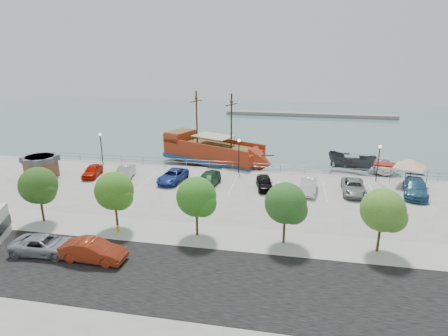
# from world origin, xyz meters

# --- Properties ---
(ground) EXTENTS (160.00, 160.00, 0.00)m
(ground) POSITION_xyz_m (0.00, 0.00, -1.00)
(ground) COLOR slate
(street) EXTENTS (100.00, 8.00, 0.04)m
(street) POSITION_xyz_m (0.00, -16.00, 0.01)
(street) COLOR black
(street) RESTS_ON land_slab
(sidewalk) EXTENTS (100.00, 4.00, 0.05)m
(sidewalk) POSITION_xyz_m (0.00, -10.00, 0.01)
(sidewalk) COLOR #A7A69D
(sidewalk) RESTS_ON land_slab
(seawall_railing) EXTENTS (50.00, 0.06, 1.00)m
(seawall_railing) POSITION_xyz_m (0.00, 7.80, 0.53)
(seawall_railing) COLOR gray
(seawall_railing) RESTS_ON land_slab
(far_shore) EXTENTS (40.00, 3.00, 0.80)m
(far_shore) POSITION_xyz_m (10.00, 55.00, -0.60)
(far_shore) COLOR gray
(far_shore) RESTS_ON ground
(pirate_ship) EXTENTS (16.88, 10.78, 10.57)m
(pirate_ship) POSITION_xyz_m (-3.42, 11.73, 0.77)
(pirate_ship) COLOR #9D2E14
(pirate_ship) RESTS_ON ground
(patrol_boat) EXTENTS (6.66, 4.81, 2.42)m
(patrol_boat) POSITION_xyz_m (13.99, 12.31, 0.21)
(patrol_boat) COLOR #383B42
(patrol_boat) RESTS_ON ground
(speedboat) EXTENTS (5.31, 7.00, 1.36)m
(speedboat) POSITION_xyz_m (18.15, 13.00, -0.32)
(speedboat) COLOR white
(speedboat) RESTS_ON ground
(dock_west) EXTENTS (7.47, 4.29, 0.41)m
(dock_west) POSITION_xyz_m (-14.28, 9.20, -0.79)
(dock_west) COLOR slate
(dock_west) RESTS_ON ground
(dock_mid) EXTENTS (7.91, 4.44, 0.43)m
(dock_mid) POSITION_xyz_m (6.70, 9.20, -0.78)
(dock_mid) COLOR gray
(dock_mid) RESTS_ON ground
(dock_east) EXTENTS (7.56, 3.30, 0.42)m
(dock_east) POSITION_xyz_m (14.94, 9.20, -0.79)
(dock_east) COLOR slate
(dock_east) RESTS_ON ground
(shed) EXTENTS (3.89, 3.89, 2.56)m
(shed) POSITION_xyz_m (-22.76, 0.71, 1.37)
(shed) COLOR brown
(shed) RESTS_ON land_slab
(canopy_tent) EXTENTS (5.42, 5.42, 3.52)m
(canopy_tent) POSITION_xyz_m (19.14, 5.65, 3.06)
(canopy_tent) COLOR slate
(canopy_tent) RESTS_ON land_slab
(street_van) EXTENTS (5.04, 2.58, 1.36)m
(street_van) POSITION_xyz_m (-11.47, -14.81, 0.68)
(street_van) COLOR #8E96A0
(street_van) RESTS_ON street
(street_sedan) EXTENTS (4.80, 1.82, 1.56)m
(street_sedan) POSITION_xyz_m (-7.39, -15.07, 0.78)
(street_sedan) COLOR maroon
(street_sedan) RESTS_ON street
(fire_hydrant) EXTENTS (0.23, 0.23, 0.67)m
(fire_hydrant) POSITION_xyz_m (-7.57, -10.80, 0.36)
(fire_hydrant) COLOR #CBC10A
(fire_hydrant) RESTS_ON sidewalk
(lamp_post_left) EXTENTS (0.36, 0.36, 4.28)m
(lamp_post_left) POSITION_xyz_m (-18.00, 6.50, 2.94)
(lamp_post_left) COLOR black
(lamp_post_left) RESTS_ON land_slab
(lamp_post_mid) EXTENTS (0.36, 0.36, 4.28)m
(lamp_post_mid) POSITION_xyz_m (0.00, 6.50, 2.94)
(lamp_post_mid) COLOR black
(lamp_post_mid) RESTS_ON land_slab
(lamp_post_right) EXTENTS (0.36, 0.36, 4.28)m
(lamp_post_right) POSITION_xyz_m (16.00, 6.50, 2.94)
(lamp_post_right) COLOR black
(lamp_post_right) RESTS_ON land_slab
(tree_b) EXTENTS (3.30, 3.20, 5.00)m
(tree_b) POSITION_xyz_m (-14.85, -10.07, 3.30)
(tree_b) COLOR #473321
(tree_b) RESTS_ON sidewalk
(tree_c) EXTENTS (3.30, 3.20, 5.00)m
(tree_c) POSITION_xyz_m (-7.85, -10.07, 3.30)
(tree_c) COLOR #473321
(tree_c) RESTS_ON sidewalk
(tree_d) EXTENTS (3.30, 3.20, 5.00)m
(tree_d) POSITION_xyz_m (-0.85, -10.07, 3.30)
(tree_d) COLOR #473321
(tree_d) RESTS_ON sidewalk
(tree_e) EXTENTS (3.30, 3.20, 5.00)m
(tree_e) POSITION_xyz_m (6.15, -10.07, 3.30)
(tree_e) COLOR #473321
(tree_e) RESTS_ON sidewalk
(tree_f) EXTENTS (3.30, 3.20, 5.00)m
(tree_f) POSITION_xyz_m (13.15, -10.07, 3.30)
(tree_f) COLOR #473321
(tree_f) RESTS_ON sidewalk
(parked_car_a) EXTENTS (2.25, 4.20, 1.36)m
(parked_car_a) POSITION_xyz_m (-17.00, 2.07, 0.68)
(parked_car_a) COLOR #BC1602
(parked_car_a) RESTS_ON land_slab
(parked_car_b) EXTENTS (2.27, 4.66, 1.47)m
(parked_car_b) POSITION_xyz_m (-12.82, 1.96, 0.73)
(parked_car_b) COLOR #A4A5A6
(parked_car_b) RESTS_ON land_slab
(parked_car_c) EXTENTS (2.91, 5.16, 1.36)m
(parked_car_c) POSITION_xyz_m (-6.99, 2.03, 0.68)
(parked_car_c) COLOR navy
(parked_car_c) RESTS_ON land_slab
(parked_car_d) EXTENTS (2.57, 5.18, 1.45)m
(parked_car_d) POSITION_xyz_m (-2.72, 1.40, 0.72)
(parked_car_d) COLOR #174223
(parked_car_d) RESTS_ON land_slab
(parked_car_e) EXTENTS (2.35, 4.29, 1.38)m
(parked_car_e) POSITION_xyz_m (3.55, 1.73, 0.69)
(parked_car_e) COLOR black
(parked_car_e) RESTS_ON land_slab
(parked_car_f) EXTENTS (2.09, 4.79, 1.53)m
(parked_car_f) POSITION_xyz_m (8.21, 1.53, 0.77)
(parked_car_f) COLOR white
(parked_car_f) RESTS_ON land_slab
(parked_car_g) EXTENTS (2.51, 5.10, 1.39)m
(parked_car_g) POSITION_xyz_m (12.89, 2.05, 0.70)
(parked_car_g) COLOR gray
(parked_car_g) RESTS_ON land_slab
(parked_car_h) EXTENTS (3.34, 5.88, 1.61)m
(parked_car_h) POSITION_xyz_m (19.12, 2.70, 0.80)
(parked_car_h) COLOR #255877
(parked_car_h) RESTS_ON land_slab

